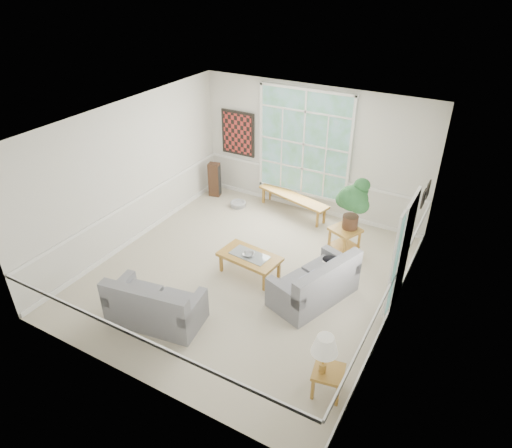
{
  "coord_description": "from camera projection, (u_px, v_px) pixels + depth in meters",
  "views": [
    {
      "loc": [
        3.65,
        -6.14,
        5.37
      ],
      "look_at": [
        0.1,
        0.2,
        1.05
      ],
      "focal_mm": 32.0,
      "sensor_mm": 36.0,
      "label": 1
    }
  ],
  "objects": [
    {
      "name": "window_bench",
      "position": [
        293.0,
        204.0,
        10.87
      ],
      "size": [
        1.93,
        0.85,
        0.44
      ],
      "primitive_type": "cube",
      "rotation": [
        0.0,
        0.0,
        -0.26
      ],
      "color": "olive",
      "rests_on": "floor"
    },
    {
      "name": "houseplant",
      "position": [
        352.0,
        204.0,
        9.06
      ],
      "size": [
        0.82,
        0.82,
        1.1
      ],
      "primitive_type": null,
      "rotation": [
        0.0,
        0.0,
        -0.34
      ],
      "color": "#24582A",
      "rests_on": "end_table"
    },
    {
      "name": "table_lamp",
      "position": [
        324.0,
        354.0,
        6.09
      ],
      "size": [
        0.52,
        0.52,
        0.64
      ],
      "primitive_type": null,
      "rotation": [
        0.0,
        0.0,
        0.61
      ],
      "color": "silver",
      "rests_on": "side_table"
    },
    {
      "name": "coffee_table",
      "position": [
        250.0,
        265.0,
        8.77
      ],
      "size": [
        1.23,
        0.76,
        0.44
      ],
      "primitive_type": "cube",
      "rotation": [
        0.0,
        0.0,
        -0.11
      ],
      "color": "olive",
      "rests_on": "floor"
    },
    {
      "name": "window_back",
      "position": [
        304.0,
        144.0,
        10.35
      ],
      "size": [
        2.3,
        0.08,
        2.4
      ],
      "primitive_type": "cube",
      "color": "white",
      "rests_on": "wall_back"
    },
    {
      "name": "side_table",
      "position": [
        327.0,
        382.0,
        6.37
      ],
      "size": [
        0.5,
        0.5,
        0.44
      ],
      "primitive_type": "cube",
      "rotation": [
        0.0,
        0.0,
        0.18
      ],
      "color": "olive",
      "rests_on": "floor"
    },
    {
      "name": "pet_bed",
      "position": [
        238.0,
        204.0,
        11.24
      ],
      "size": [
        0.46,
        0.46,
        0.12
      ],
      "primitive_type": "cylinder",
      "rotation": [
        0.0,
        0.0,
        0.16
      ],
      "color": "gray",
      "rests_on": "floor"
    },
    {
      "name": "loveseat_right",
      "position": [
        314.0,
        278.0,
        8.05
      ],
      "size": [
        1.31,
        1.78,
        0.86
      ],
      "primitive_type": "cube",
      "rotation": [
        0.0,
        0.0,
        -0.34
      ],
      "color": "slate",
      "rests_on": "floor"
    },
    {
      "name": "wall_right",
      "position": [
        401.0,
        248.0,
        6.96
      ],
      "size": [
        0.02,
        6.0,
        3.0
      ],
      "primitive_type": "cube",
      "color": "silver",
      "rests_on": "ground"
    },
    {
      "name": "wall_back",
      "position": [
        312.0,
        151.0,
        10.37
      ],
      "size": [
        5.5,
        0.02,
        3.0
      ],
      "primitive_type": "cube",
      "color": "silver",
      "rests_on": "ground"
    },
    {
      "name": "cat",
      "position": [
        331.0,
        260.0,
        8.39
      ],
      "size": [
        0.41,
        0.39,
        0.16
      ],
      "primitive_type": "ellipsoid",
      "rotation": [
        0.0,
        0.0,
        -0.65
      ],
      "color": "black",
      "rests_on": "loveseat_right"
    },
    {
      "name": "wall_frame_far",
      "position": [
        428.0,
        190.0,
        8.57
      ],
      "size": [
        0.04,
        0.26,
        0.32
      ],
      "primitive_type": "cube",
      "color": "black",
      "rests_on": "wall_right"
    },
    {
      "name": "floor",
      "position": [
        247.0,
        274.0,
        8.89
      ],
      "size": [
        5.5,
        6.0,
        0.01
      ],
      "primitive_type": "cube",
      "color": "#B2A892",
      "rests_on": "ground"
    },
    {
      "name": "floor_speaker",
      "position": [
        215.0,
        180.0,
        11.55
      ],
      "size": [
        0.32,
        0.27,
        0.88
      ],
      "primitive_type": "cube",
      "rotation": [
        0.0,
        0.0,
        0.24
      ],
      "color": "#402718",
      "rests_on": "floor"
    },
    {
      "name": "pewter_bowl",
      "position": [
        248.0,
        254.0,
        8.64
      ],
      "size": [
        0.34,
        0.34,
        0.07
      ],
      "primitive_type": "imported",
      "rotation": [
        0.0,
        0.0,
        0.32
      ],
      "color": "#9A9A9F",
      "rests_on": "coffee_table"
    },
    {
      "name": "wall_left",
      "position": [
        129.0,
        174.0,
        9.28
      ],
      "size": [
        0.02,
        6.0,
        3.0
      ],
      "primitive_type": "cube",
      "color": "silver",
      "rests_on": "ground"
    },
    {
      "name": "wall_front",
      "position": [
        128.0,
        303.0,
        5.87
      ],
      "size": [
        5.5,
        0.02,
        3.0
      ],
      "primitive_type": "cube",
      "color": "silver",
      "rests_on": "ground"
    },
    {
      "name": "end_table",
      "position": [
        344.0,
        240.0,
        9.45
      ],
      "size": [
        0.71,
        0.71,
        0.54
      ],
      "primitive_type": "cube",
      "rotation": [
        0.0,
        0.0,
        -0.42
      ],
      "color": "olive",
      "rests_on": "floor"
    },
    {
      "name": "loveseat_front",
      "position": [
        155.0,
        300.0,
        7.56
      ],
      "size": [
        1.66,
        1.04,
        0.84
      ],
      "primitive_type": "cube",
      "rotation": [
        0.0,
        0.0,
        0.16
      ],
      "color": "slate",
      "rests_on": "floor"
    },
    {
      "name": "door_sidelight",
      "position": [
        394.0,
        267.0,
        7.14
      ],
      "size": [
        0.08,
        0.26,
        1.9
      ],
      "primitive_type": "cube",
      "color": "white",
      "rests_on": "wall_right"
    },
    {
      "name": "ceiling",
      "position": [
        245.0,
        124.0,
        7.35
      ],
      "size": [
        5.5,
        6.0,
        0.02
      ],
      "primitive_type": "cube",
      "color": "white",
      "rests_on": "ground"
    },
    {
      "name": "wall_frame_near",
      "position": [
        423.0,
        198.0,
        8.27
      ],
      "size": [
        0.04,
        0.26,
        0.32
      ],
      "primitive_type": "cube",
      "color": "black",
      "rests_on": "wall_right"
    },
    {
      "name": "wall_art",
      "position": [
        238.0,
        133.0,
        11.1
      ],
      "size": [
        0.9,
        0.06,
        1.1
      ],
      "primitive_type": "cube",
      "color": "#5D1D19",
      "rests_on": "wall_back"
    },
    {
      "name": "entry_door",
      "position": [
        403.0,
        252.0,
        7.66
      ],
      "size": [
        0.08,
        0.9,
        2.1
      ],
      "primitive_type": "cube",
      "color": "white",
      "rests_on": "floor"
    }
  ]
}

